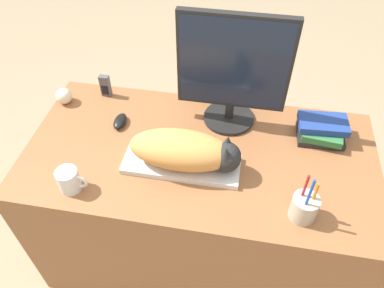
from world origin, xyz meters
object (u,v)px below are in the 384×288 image
(computer_mouse, at_px, (120,121))
(pen_cup, at_px, (304,207))
(coffee_mug, at_px, (69,180))
(phone, at_px, (105,86))
(keyboard, at_px, (182,164))
(monitor, at_px, (233,69))
(cat, at_px, (188,151))
(baseball, at_px, (64,96))
(book_stack, at_px, (322,130))

(computer_mouse, xyz_separation_m, pen_cup, (0.76, -0.34, 0.04))
(coffee_mug, relative_size, phone, 1.06)
(keyboard, relative_size, coffee_mug, 4.02)
(monitor, relative_size, phone, 4.65)
(computer_mouse, relative_size, phone, 0.93)
(keyboard, distance_m, monitor, 0.42)
(cat, bearing_deg, computer_mouse, 150.20)
(keyboard, bearing_deg, baseball, 154.39)
(monitor, relative_size, computer_mouse, 4.98)
(keyboard, xyz_separation_m, pen_cup, (0.45, -0.15, 0.04))
(baseball, bearing_deg, phone, 26.47)
(monitor, xyz_separation_m, book_stack, (0.39, -0.04, -0.22))
(monitor, distance_m, phone, 0.62)
(pen_cup, xyz_separation_m, book_stack, (0.08, 0.41, -0.01))
(computer_mouse, bearing_deg, cat, -29.80)
(coffee_mug, relative_size, book_stack, 0.55)
(coffee_mug, height_order, phone, phone)
(book_stack, bearing_deg, pen_cup, -101.77)
(keyboard, xyz_separation_m, coffee_mug, (-0.38, -0.17, 0.03))
(monitor, relative_size, baseball, 6.81)
(cat, relative_size, pen_cup, 1.90)
(monitor, relative_size, pen_cup, 2.22)
(keyboard, xyz_separation_m, baseball, (-0.60, 0.29, 0.02))
(computer_mouse, bearing_deg, phone, 124.09)
(cat, bearing_deg, coffee_mug, -156.62)
(monitor, xyz_separation_m, baseball, (-0.75, -0.02, -0.23))
(monitor, distance_m, computer_mouse, 0.53)
(computer_mouse, distance_m, book_stack, 0.85)
(computer_mouse, bearing_deg, book_stack, 4.73)
(baseball, relative_size, book_stack, 0.36)
(cat, bearing_deg, monitor, 67.44)
(computer_mouse, relative_size, baseball, 1.37)
(baseball, distance_m, book_stack, 1.14)
(coffee_mug, xyz_separation_m, book_stack, (0.92, 0.43, -0.00))
(coffee_mug, xyz_separation_m, baseball, (-0.22, 0.46, -0.01))
(book_stack, bearing_deg, coffee_mug, -154.63)
(keyboard, bearing_deg, coffee_mug, -155.28)
(cat, relative_size, coffee_mug, 3.76)
(monitor, xyz_separation_m, coffee_mug, (-0.53, -0.48, -0.22))
(phone, height_order, book_stack, phone)
(cat, bearing_deg, baseball, 155.27)
(cat, bearing_deg, phone, 140.72)
(keyboard, relative_size, phone, 4.25)
(phone, relative_size, book_stack, 0.52)
(keyboard, height_order, coffee_mug, coffee_mug)
(phone, bearing_deg, cat, -39.28)
(computer_mouse, bearing_deg, coffee_mug, -100.88)
(phone, xyz_separation_m, book_stack, (0.97, -0.11, -0.01))
(computer_mouse, bearing_deg, monitor, 13.86)
(baseball, bearing_deg, monitor, 1.16)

